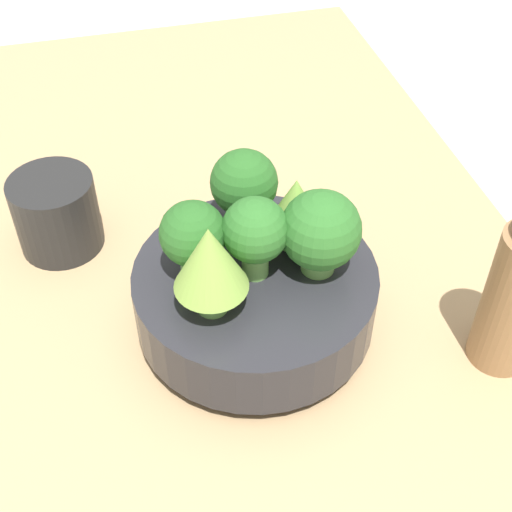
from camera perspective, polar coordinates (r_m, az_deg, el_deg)
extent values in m
plane|color=beige|center=(0.72, -0.75, -5.31)|extent=(6.00, 6.00, 0.00)
cube|color=tan|center=(0.71, -0.76, -4.41)|extent=(1.18, 0.60, 0.03)
cylinder|color=#28282D|center=(0.67, 0.00, -5.16)|extent=(0.10, 0.10, 0.01)
cylinder|color=#28282D|center=(0.64, 0.00, -3.10)|extent=(0.22, 0.22, 0.06)
cylinder|color=#6BA34C|center=(0.61, 0.00, -0.34)|extent=(0.02, 0.02, 0.03)
sphere|color=#2D6B28|center=(0.59, 0.00, 2.10)|extent=(0.06, 0.06, 0.06)
cylinder|color=#609347|center=(0.65, -0.93, 3.38)|extent=(0.03, 0.03, 0.03)
sphere|color=#286023|center=(0.63, -0.96, 5.89)|extent=(0.06, 0.06, 0.06)
cylinder|color=#6BA34C|center=(0.62, 4.99, -0.30)|extent=(0.03, 0.03, 0.02)
sphere|color=#2D6B28|center=(0.60, 5.19, 2.08)|extent=(0.07, 0.07, 0.07)
cylinder|color=#609347|center=(0.64, 3.06, 1.62)|extent=(0.03, 0.03, 0.02)
cone|color=#84AD47|center=(0.62, 3.19, 4.13)|extent=(0.05, 0.05, 0.05)
cylinder|color=#6BA34C|center=(0.58, -3.53, -3.27)|extent=(0.03, 0.03, 0.03)
cone|color=#84AD47|center=(0.55, -3.72, -0.19)|extent=(0.06, 0.06, 0.06)
cylinder|color=#609347|center=(0.61, -4.88, -0.50)|extent=(0.03, 0.03, 0.03)
sphere|color=#286023|center=(0.59, -5.07, 1.79)|extent=(0.06, 0.06, 0.06)
cylinder|color=black|center=(0.75, -15.67, 3.29)|extent=(0.09, 0.09, 0.08)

